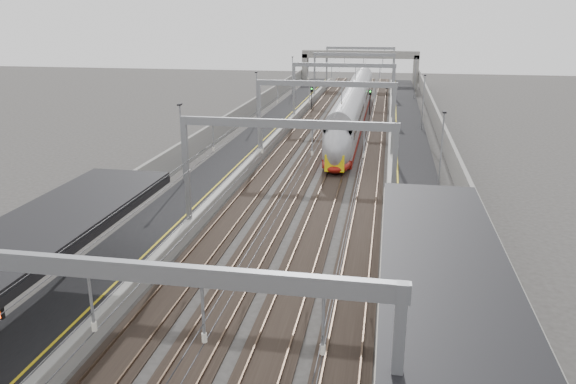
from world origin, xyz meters
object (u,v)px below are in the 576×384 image
at_px(train, 353,111).
at_px(bench, 461,333).
at_px(overbridge, 360,59).
at_px(signal_green, 312,94).

distance_m(train, bench, 49.40).
bearing_deg(bench, overbridge, 95.75).
distance_m(bench, signal_green, 62.20).
distance_m(overbridge, bench, 90.22).
bearing_deg(overbridge, signal_green, -100.12).
bearing_deg(signal_green, overbridge, 79.88).
height_order(train, signal_green, train).
height_order(train, bench, train).
bearing_deg(train, overbridge, 92.10).
relative_size(bench, signal_green, 0.50).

